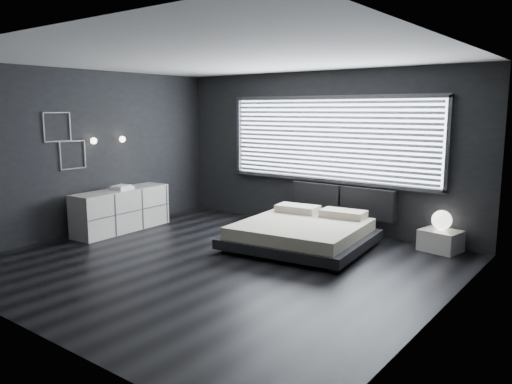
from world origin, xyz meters
The scene contains 12 objects.
room centered at (0.00, 0.00, 1.40)m, with size 6.04×6.00×2.80m.
window centered at (0.20, 2.70, 1.61)m, with size 4.14×0.09×1.52m.
headboard centered at (0.50, 2.64, 0.57)m, with size 1.96×0.16×0.52m.
sconce_near centered at (-2.88, 0.05, 1.60)m, with size 0.18×0.11×0.11m.
sconce_far centered at (-2.88, 0.65, 1.60)m, with size 0.18×0.11×0.11m.
wall_art_upper centered at (-2.98, -0.55, 1.85)m, with size 0.01×0.48×0.48m.
wall_art_lower centered at (-2.98, -0.30, 1.38)m, with size 0.01×0.48×0.48m.
bed centered at (0.50, 1.38, 0.24)m, with size 2.22×2.14×0.52m.
nightstand centered at (2.27, 2.50, 0.16)m, with size 0.56×0.46×0.32m, color beige.
orb_lamp centered at (2.26, 2.54, 0.47)m, with size 0.30×0.30×0.30m, color white.
dresser centered at (-2.65, 0.39, 0.37)m, with size 0.64×1.88×0.74m.
book_stack centered at (-2.64, 0.40, 0.77)m, with size 0.34×0.40×0.07m.
Camera 1 is at (4.51, -5.04, 2.14)m, focal length 35.00 mm.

